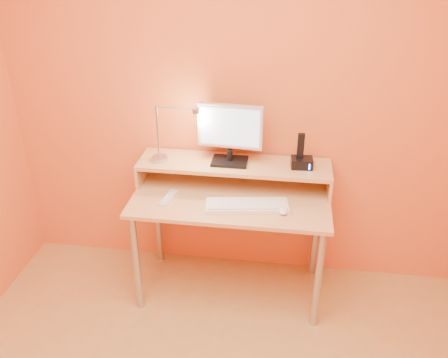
% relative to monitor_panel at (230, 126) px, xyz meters
% --- Properties ---
extents(wall_back, '(3.00, 0.04, 2.50)m').
position_rel_monitor_panel_xyz_m(wall_back, '(0.03, 0.16, 0.13)').
color(wall_back, orange).
rests_on(wall_back, floor).
extents(desk_leg_fl, '(0.04, 0.04, 0.69)m').
position_rel_monitor_panel_xyz_m(desk_leg_fl, '(-0.52, -0.41, -0.77)').
color(desk_leg_fl, '#AFAFB9').
rests_on(desk_leg_fl, floor).
extents(desk_leg_fr, '(0.04, 0.04, 0.69)m').
position_rel_monitor_panel_xyz_m(desk_leg_fr, '(0.58, -0.41, -0.77)').
color(desk_leg_fr, '#AFAFB9').
rests_on(desk_leg_fr, floor).
extents(desk_leg_bl, '(0.04, 0.04, 0.69)m').
position_rel_monitor_panel_xyz_m(desk_leg_bl, '(-0.52, 0.09, -0.77)').
color(desk_leg_bl, '#AFAFB9').
rests_on(desk_leg_bl, floor).
extents(desk_leg_br, '(0.04, 0.04, 0.69)m').
position_rel_monitor_panel_xyz_m(desk_leg_br, '(0.58, 0.09, -0.77)').
color(desk_leg_br, '#AFAFB9').
rests_on(desk_leg_br, floor).
extents(desk_lower, '(1.20, 0.60, 0.02)m').
position_rel_monitor_panel_xyz_m(desk_lower, '(0.03, -0.16, -0.41)').
color(desk_lower, tan).
rests_on(desk_lower, floor).
extents(shelf_riser_left, '(0.02, 0.30, 0.14)m').
position_rel_monitor_panel_xyz_m(shelf_riser_left, '(-0.56, -0.01, -0.33)').
color(shelf_riser_left, tan).
rests_on(shelf_riser_left, desk_lower).
extents(shelf_riser_right, '(0.02, 0.30, 0.14)m').
position_rel_monitor_panel_xyz_m(shelf_riser_right, '(0.62, -0.01, -0.33)').
color(shelf_riser_right, tan).
rests_on(shelf_riser_right, desk_lower).
extents(desk_shelf, '(1.20, 0.30, 0.02)m').
position_rel_monitor_panel_xyz_m(desk_shelf, '(0.03, -0.01, -0.25)').
color(desk_shelf, tan).
rests_on(desk_shelf, desk_lower).
extents(monitor_foot, '(0.22, 0.16, 0.02)m').
position_rel_monitor_panel_xyz_m(monitor_foot, '(-0.00, -0.01, -0.23)').
color(monitor_foot, black).
rests_on(monitor_foot, desk_shelf).
extents(monitor_neck, '(0.04, 0.04, 0.07)m').
position_rel_monitor_panel_xyz_m(monitor_neck, '(-0.00, -0.01, -0.19)').
color(monitor_neck, black).
rests_on(monitor_neck, monitor_foot).
extents(monitor_panel, '(0.40, 0.07, 0.27)m').
position_rel_monitor_panel_xyz_m(monitor_panel, '(0.00, 0.00, 0.00)').
color(monitor_panel, silver).
rests_on(monitor_panel, monitor_neck).
extents(monitor_back, '(0.36, 0.04, 0.23)m').
position_rel_monitor_panel_xyz_m(monitor_back, '(0.00, 0.02, 0.00)').
color(monitor_back, black).
rests_on(monitor_back, monitor_panel).
extents(monitor_screen, '(0.36, 0.03, 0.23)m').
position_rel_monitor_panel_xyz_m(monitor_screen, '(0.00, -0.02, 0.00)').
color(monitor_screen, '#A4B8D5').
rests_on(monitor_screen, monitor_panel).
extents(lamp_base, '(0.10, 0.10, 0.02)m').
position_rel_monitor_panel_xyz_m(lamp_base, '(-0.44, -0.04, -0.23)').
color(lamp_base, '#AFAFB9').
rests_on(lamp_base, desk_shelf).
extents(lamp_post, '(0.01, 0.01, 0.33)m').
position_rel_monitor_panel_xyz_m(lamp_post, '(-0.44, -0.04, -0.05)').
color(lamp_post, '#AFAFB9').
rests_on(lamp_post, lamp_base).
extents(lamp_arm, '(0.24, 0.01, 0.01)m').
position_rel_monitor_panel_xyz_m(lamp_arm, '(-0.32, -0.04, 0.12)').
color(lamp_arm, '#AFAFB9').
rests_on(lamp_arm, lamp_post).
extents(lamp_head, '(0.04, 0.04, 0.03)m').
position_rel_monitor_panel_xyz_m(lamp_head, '(-0.20, -0.04, 0.10)').
color(lamp_head, '#AFAFB9').
rests_on(lamp_head, lamp_arm).
extents(lamp_bulb, '(0.03, 0.03, 0.00)m').
position_rel_monitor_panel_xyz_m(lamp_bulb, '(-0.20, -0.04, 0.09)').
color(lamp_bulb, '#FFEAC6').
rests_on(lamp_bulb, lamp_head).
extents(phone_dock, '(0.14, 0.11, 0.06)m').
position_rel_monitor_panel_xyz_m(phone_dock, '(0.44, -0.01, -0.21)').
color(phone_dock, black).
rests_on(phone_dock, desk_shelf).
extents(phone_handset, '(0.04, 0.03, 0.16)m').
position_rel_monitor_panel_xyz_m(phone_handset, '(0.43, -0.01, -0.10)').
color(phone_handset, black).
rests_on(phone_handset, phone_dock).
extents(phone_led, '(0.01, 0.00, 0.04)m').
position_rel_monitor_panel_xyz_m(phone_led, '(0.49, -0.06, -0.21)').
color(phone_led, '#3587FE').
rests_on(phone_led, phone_dock).
extents(keyboard, '(0.50, 0.22, 0.02)m').
position_rel_monitor_panel_xyz_m(keyboard, '(0.14, -0.26, -0.39)').
color(keyboard, silver).
rests_on(keyboard, desk_lower).
extents(mouse, '(0.07, 0.10, 0.03)m').
position_rel_monitor_panel_xyz_m(mouse, '(0.35, -0.29, -0.38)').
color(mouse, white).
rests_on(mouse, desk_lower).
extents(remote_control, '(0.08, 0.19, 0.02)m').
position_rel_monitor_panel_xyz_m(remote_control, '(-0.34, -0.24, -0.39)').
color(remote_control, silver).
rests_on(remote_control, desk_lower).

